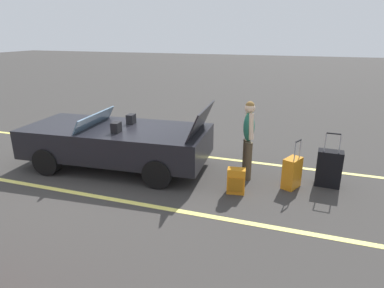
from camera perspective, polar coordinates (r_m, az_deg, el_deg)
The scene contains 8 objects.
ground_plane at distance 7.95m, azimuth -12.38°, elevation -3.72°, with size 80.00×80.00×0.00m, color #383533.
lot_line_near at distance 8.96m, azimuth -8.35°, elevation -0.90°, with size 18.00×0.12×0.01m, color #EAE066.
lot_line_mid at distance 6.86m, azimuth -18.63°, elevation -8.01°, with size 18.00×0.12×0.01m, color #EAE066.
convertible_car at distance 7.84m, azimuth -13.97°, elevation 0.45°, with size 4.28×2.05×1.52m.
suitcase_large_black at distance 7.23m, azimuth 22.32°, elevation -3.87°, with size 0.49×0.32×1.13m.
suitcase_medium_bright at distance 6.91m, azimuth 16.69°, elevation -4.74°, with size 0.38×0.46×1.01m.
suitcase_small_carryon at distance 6.49m, azimuth 7.53°, elevation -6.30°, with size 0.37×0.26×0.50m.
traveler_person at distance 6.96m, azimuth 9.60°, elevation 1.37°, with size 0.32×0.59×1.65m.
Camera 1 is at (-3.93, 6.24, 2.96)m, focal length 31.25 mm.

